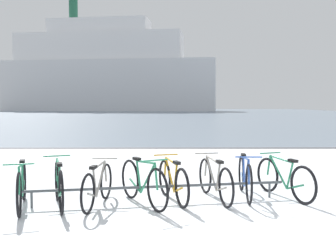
{
  "coord_description": "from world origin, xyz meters",
  "views": [
    {
      "loc": [
        -1.26,
        -5.08,
        1.74
      ],
      "look_at": [
        -1.18,
        5.19,
        1.14
      ],
      "focal_mm": 41.72,
      "sensor_mm": 36.0,
      "label": 1
    }
  ],
  "objects_px": {
    "ferry_ship": "(104,73)",
    "bicycle_7": "(284,179)",
    "bicycle_0": "(22,186)",
    "bicycle_4": "(173,181)",
    "bicycle_6": "(245,177)",
    "bicycle_1": "(59,185)",
    "bicycle_3": "(143,183)",
    "bicycle_5": "(215,180)",
    "bicycle_2": "(98,186)"
  },
  "relations": [
    {
      "from": "ferry_ship",
      "to": "bicycle_0",
      "type": "bearing_deg",
      "value": -82.03
    },
    {
      "from": "bicycle_7",
      "to": "bicycle_2",
      "type": "bearing_deg",
      "value": -170.64
    },
    {
      "from": "bicycle_1",
      "to": "bicycle_7",
      "type": "bearing_deg",
      "value": 8.73
    },
    {
      "from": "bicycle_5",
      "to": "bicycle_3",
      "type": "bearing_deg",
      "value": -165.03
    },
    {
      "from": "bicycle_1",
      "to": "bicycle_3",
      "type": "relative_size",
      "value": 1.0
    },
    {
      "from": "bicycle_4",
      "to": "ferry_ship",
      "type": "distance_m",
      "value": 89.08
    },
    {
      "from": "bicycle_4",
      "to": "ferry_ship",
      "type": "bearing_deg",
      "value": 99.62
    },
    {
      "from": "bicycle_4",
      "to": "ferry_ship",
      "type": "xyz_separation_m",
      "value": [
        -14.82,
        87.42,
        8.65
      ]
    },
    {
      "from": "bicycle_3",
      "to": "ferry_ship",
      "type": "bearing_deg",
      "value": 99.27
    },
    {
      "from": "bicycle_0",
      "to": "bicycle_3",
      "type": "height_order",
      "value": "bicycle_3"
    },
    {
      "from": "bicycle_0",
      "to": "bicycle_3",
      "type": "bearing_deg",
      "value": 5.8
    },
    {
      "from": "bicycle_0",
      "to": "bicycle_4",
      "type": "distance_m",
      "value": 2.55
    },
    {
      "from": "bicycle_1",
      "to": "bicycle_2",
      "type": "distance_m",
      "value": 0.64
    },
    {
      "from": "bicycle_0",
      "to": "ferry_ship",
      "type": "bearing_deg",
      "value": 97.97
    },
    {
      "from": "bicycle_1",
      "to": "bicycle_4",
      "type": "distance_m",
      "value": 1.95
    },
    {
      "from": "bicycle_2",
      "to": "bicycle_7",
      "type": "relative_size",
      "value": 1.0
    },
    {
      "from": "bicycle_1",
      "to": "bicycle_6",
      "type": "bearing_deg",
      "value": 11.55
    },
    {
      "from": "bicycle_0",
      "to": "bicycle_1",
      "type": "xyz_separation_m",
      "value": [
        0.6,
        0.08,
        0.0
      ]
    },
    {
      "from": "bicycle_0",
      "to": "bicycle_4",
      "type": "bearing_deg",
      "value": 10.13
    },
    {
      "from": "bicycle_2",
      "to": "bicycle_4",
      "type": "relative_size",
      "value": 1.03
    },
    {
      "from": "bicycle_1",
      "to": "bicycle_5",
      "type": "distance_m",
      "value": 2.72
    },
    {
      "from": "ferry_ship",
      "to": "bicycle_6",
      "type": "bearing_deg",
      "value": -79.49
    },
    {
      "from": "bicycle_0",
      "to": "bicycle_6",
      "type": "height_order",
      "value": "bicycle_6"
    },
    {
      "from": "bicycle_3",
      "to": "bicycle_5",
      "type": "distance_m",
      "value": 1.32
    },
    {
      "from": "ferry_ship",
      "to": "bicycle_4",
      "type": "bearing_deg",
      "value": -80.38
    },
    {
      "from": "bicycle_2",
      "to": "bicycle_4",
      "type": "distance_m",
      "value": 1.31
    },
    {
      "from": "bicycle_1",
      "to": "bicycle_5",
      "type": "xyz_separation_m",
      "value": [
        2.68,
        0.47,
        -0.01
      ]
    },
    {
      "from": "bicycle_2",
      "to": "ferry_ship",
      "type": "relative_size",
      "value": 0.03
    },
    {
      "from": "bicycle_3",
      "to": "bicycle_6",
      "type": "relative_size",
      "value": 0.88
    },
    {
      "from": "bicycle_6",
      "to": "bicycle_0",
      "type": "bearing_deg",
      "value": -169.06
    },
    {
      "from": "bicycle_3",
      "to": "bicycle_7",
      "type": "distance_m",
      "value": 2.62
    },
    {
      "from": "bicycle_4",
      "to": "bicycle_7",
      "type": "height_order",
      "value": "bicycle_4"
    },
    {
      "from": "bicycle_6",
      "to": "bicycle_1",
      "type": "bearing_deg",
      "value": -168.45
    },
    {
      "from": "bicycle_7",
      "to": "ferry_ship",
      "type": "xyz_separation_m",
      "value": [
        -16.88,
        87.18,
        8.65
      ]
    },
    {
      "from": "bicycle_2",
      "to": "bicycle_7",
      "type": "xyz_separation_m",
      "value": [
        3.34,
        0.55,
        0.01
      ]
    },
    {
      "from": "bicycle_3",
      "to": "ferry_ship",
      "type": "height_order",
      "value": "ferry_ship"
    },
    {
      "from": "bicycle_6",
      "to": "bicycle_7",
      "type": "height_order",
      "value": "bicycle_6"
    },
    {
      "from": "bicycle_6",
      "to": "bicycle_2",
      "type": "bearing_deg",
      "value": -166.97
    },
    {
      "from": "bicycle_4",
      "to": "bicycle_7",
      "type": "bearing_deg",
      "value": 6.64
    },
    {
      "from": "bicycle_5",
      "to": "bicycle_1",
      "type": "bearing_deg",
      "value": -170.13
    },
    {
      "from": "bicycle_2",
      "to": "bicycle_5",
      "type": "bearing_deg",
      "value": 11.26
    },
    {
      "from": "bicycle_5",
      "to": "ferry_ship",
      "type": "distance_m",
      "value": 89.12
    },
    {
      "from": "bicycle_3",
      "to": "bicycle_2",
      "type": "bearing_deg",
      "value": -175.18
    },
    {
      "from": "bicycle_5",
      "to": "bicycle_6",
      "type": "xyz_separation_m",
      "value": [
        0.59,
        0.2,
        0.01
      ]
    },
    {
      "from": "bicycle_5",
      "to": "bicycle_6",
      "type": "distance_m",
      "value": 0.62
    },
    {
      "from": "bicycle_4",
      "to": "bicycle_6",
      "type": "height_order",
      "value": "bicycle_6"
    },
    {
      "from": "ferry_ship",
      "to": "bicycle_2",
      "type": "bearing_deg",
      "value": -81.23
    },
    {
      "from": "ferry_ship",
      "to": "bicycle_7",
      "type": "bearing_deg",
      "value": -79.04
    },
    {
      "from": "bicycle_3",
      "to": "bicycle_5",
      "type": "xyz_separation_m",
      "value": [
        1.28,
        0.34,
        -0.02
      ]
    },
    {
      "from": "bicycle_1",
      "to": "bicycle_6",
      "type": "distance_m",
      "value": 3.33
    }
  ]
}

